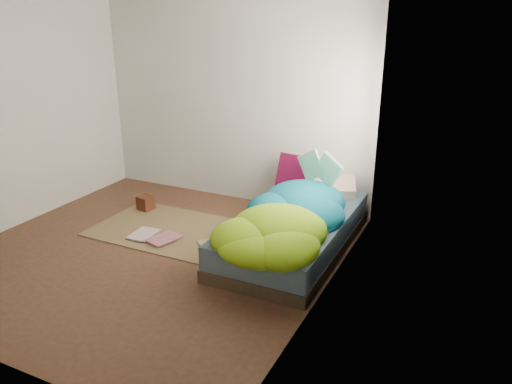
% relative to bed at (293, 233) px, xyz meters
% --- Properties ---
extents(ground, '(3.50, 3.50, 0.00)m').
position_rel_bed_xyz_m(ground, '(-1.22, -0.72, -0.17)').
color(ground, '#44271A').
rests_on(ground, ground).
extents(room_walls, '(3.54, 3.54, 2.62)m').
position_rel_bed_xyz_m(room_walls, '(-1.21, -0.71, 1.46)').
color(room_walls, beige).
rests_on(room_walls, ground).
extents(bed, '(1.00, 2.00, 0.34)m').
position_rel_bed_xyz_m(bed, '(0.00, 0.00, 0.00)').
color(bed, '#35281D').
rests_on(bed, ground).
extents(duvet, '(0.96, 1.84, 0.34)m').
position_rel_bed_xyz_m(duvet, '(0.00, -0.22, 0.34)').
color(duvet, '#085F7B').
rests_on(duvet, bed).
extents(rug, '(1.60, 1.10, 0.01)m').
position_rel_bed_xyz_m(rug, '(-1.37, -0.17, -0.16)').
color(rug, brown).
rests_on(rug, ground).
extents(pillow_floral, '(0.73, 0.57, 0.14)m').
position_rel_bed_xyz_m(pillow_floral, '(0.07, 0.78, 0.24)').
color(pillow_floral, beige).
rests_on(pillow_floral, bed).
extents(pillow_magenta, '(0.41, 0.18, 0.40)m').
position_rel_bed_xyz_m(pillow_magenta, '(-0.28, 0.74, 0.37)').
color(pillow_magenta, '#4B052E').
rests_on(pillow_magenta, bed).
extents(open_book, '(0.46, 0.24, 0.27)m').
position_rel_bed_xyz_m(open_book, '(0.08, 0.48, 0.65)').
color(open_book, '#2F8D2E').
rests_on(open_book, duvet).
extents(wooden_box, '(0.19, 0.19, 0.16)m').
position_rel_bed_xyz_m(wooden_box, '(-1.95, 0.18, -0.08)').
color(wooden_box, '#3D1B0D').
rests_on(wooden_box, rug).
extents(floor_book_a, '(0.26, 0.34, 0.02)m').
position_rel_bed_xyz_m(floor_book_a, '(-1.64, -0.44, -0.14)').
color(floor_book_a, silver).
rests_on(floor_book_a, rug).
extents(floor_book_b, '(0.33, 0.38, 0.03)m').
position_rel_bed_xyz_m(floor_book_b, '(-1.37, -0.40, -0.14)').
color(floor_book_b, '#C06E79').
rests_on(floor_book_b, rug).
extents(floor_book_c, '(0.34, 0.33, 0.02)m').
position_rel_bed_xyz_m(floor_book_c, '(-0.82, -0.42, -0.15)').
color(floor_book_c, tan).
rests_on(floor_book_c, rug).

